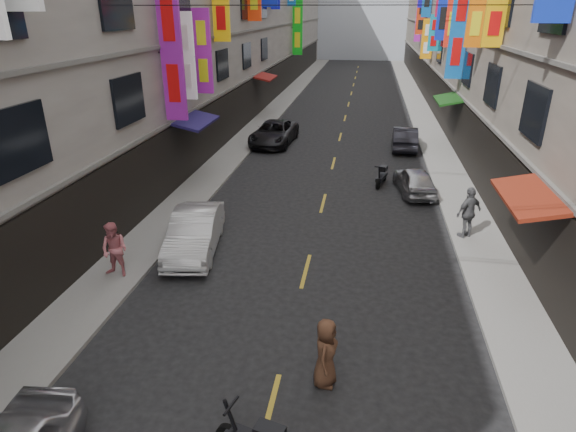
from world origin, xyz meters
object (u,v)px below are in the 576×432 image
(pedestrian_lfar, at_px, (115,250))
(car_right_far, at_px, (405,138))
(scooter_far_right, at_px, (382,176))
(car_left_mid, at_px, (195,232))
(car_left_far, at_px, (274,133))
(pedestrian_rfar, at_px, (469,212))
(pedestrian_crossing, at_px, (326,353))
(car_right_mid, at_px, (415,180))

(pedestrian_lfar, bearing_deg, car_right_far, 67.14)
(scooter_far_right, bearing_deg, pedestrian_lfar, 65.28)
(car_left_mid, distance_m, pedestrian_lfar, 2.84)
(car_left_mid, height_order, car_left_far, car_left_mid)
(pedestrian_rfar, height_order, pedestrian_crossing, pedestrian_rfar)
(car_left_far, distance_m, car_right_far, 8.00)
(car_right_far, bearing_deg, pedestrian_crossing, 83.94)
(pedestrian_lfar, bearing_deg, car_left_mid, 58.12)
(car_right_far, relative_size, pedestrian_crossing, 2.42)
(car_left_mid, relative_size, pedestrian_lfar, 2.44)
(pedestrian_rfar, distance_m, pedestrian_crossing, 9.35)
(scooter_far_right, height_order, car_left_mid, car_left_mid)
(scooter_far_right, relative_size, car_left_far, 0.35)
(car_left_far, distance_m, car_right_mid, 11.01)
(pedestrian_crossing, bearing_deg, car_right_far, -0.74)
(car_right_mid, height_order, pedestrian_rfar, pedestrian_rfar)
(scooter_far_right, xyz_separation_m, car_right_mid, (1.45, -0.93, 0.17))
(car_right_mid, relative_size, pedestrian_crossing, 2.12)
(pedestrian_rfar, relative_size, pedestrian_crossing, 1.14)
(car_left_mid, relative_size, pedestrian_crossing, 2.58)
(car_left_far, bearing_deg, pedestrian_lfar, -92.48)
(car_right_mid, distance_m, pedestrian_crossing, 13.26)
(pedestrian_rfar, bearing_deg, car_right_far, -119.96)
(pedestrian_lfar, xyz_separation_m, pedestrian_rfar, (11.27, 4.67, 0.07))
(car_right_mid, distance_m, pedestrian_rfar, 4.95)
(pedestrian_lfar, height_order, pedestrian_crossing, pedestrian_lfar)
(car_left_mid, distance_m, car_right_far, 16.91)
(scooter_far_right, bearing_deg, pedestrian_crossing, 98.14)
(scooter_far_right, relative_size, car_left_mid, 0.41)
(car_left_mid, xyz_separation_m, car_left_far, (0.00, 14.72, -0.02))
(car_left_mid, bearing_deg, car_right_far, 52.96)
(pedestrian_lfar, distance_m, pedestrian_rfar, 12.20)
(car_right_mid, bearing_deg, scooter_far_right, -41.47)
(scooter_far_right, relative_size, car_right_mid, 0.50)
(car_left_mid, height_order, pedestrian_crossing, pedestrian_crossing)
(car_left_far, distance_m, pedestrian_crossing, 21.11)
(car_left_far, xyz_separation_m, car_right_far, (8.00, 0.18, -0.03))
(car_left_mid, height_order, pedestrian_lfar, pedestrian_lfar)
(car_right_mid, bearing_deg, car_left_mid, 32.97)
(scooter_far_right, height_order, pedestrian_lfar, pedestrian_lfar)
(scooter_far_right, height_order, car_left_far, car_left_far)
(car_left_far, height_order, pedestrian_crossing, pedestrian_crossing)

